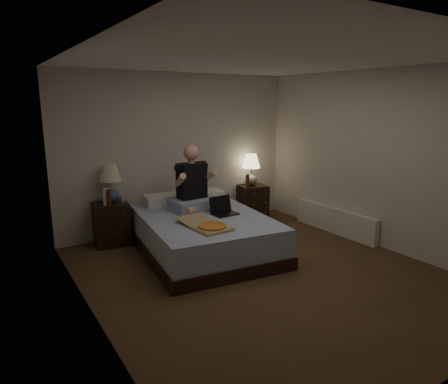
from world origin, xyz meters
TOP-DOWN VIEW (x-y plane):
  - floor at (0.00, 0.00)m, footprint 4.00×4.50m
  - ceiling at (0.00, 0.00)m, footprint 4.00×4.50m
  - wall_back at (0.00, 2.25)m, footprint 4.00×0.00m
  - wall_left at (-2.00, 0.00)m, footprint 0.00×4.50m
  - wall_right at (2.00, 0.00)m, footprint 0.00×4.50m
  - bed at (-0.26, 1.02)m, footprint 1.82×2.27m
  - nightstand_left at (-1.24, 2.02)m, footprint 0.51×0.47m
  - nightstand_right at (1.32, 2.02)m, footprint 0.50×0.46m
  - lamp_left at (-1.21, 2.05)m, footprint 0.34×0.34m
  - lamp_right at (1.29, 2.05)m, footprint 0.40×0.40m
  - water_bottle at (-1.33, 1.92)m, footprint 0.07×0.07m
  - soda_can at (-1.08, 1.94)m, footprint 0.07×0.07m
  - beer_bottle_left at (-1.29, 1.86)m, footprint 0.06×0.06m
  - beer_bottle_right at (1.14, 1.94)m, footprint 0.06×0.06m
  - person at (-0.21, 1.38)m, footprint 0.69×0.55m
  - laptop at (0.03, 0.91)m, footprint 0.36×0.30m
  - pizza_box at (-0.47, 0.42)m, footprint 0.46×0.79m
  - radiator at (1.93, 0.65)m, footprint 0.10×1.60m

SIDE VIEW (x-z plane):
  - floor at x=0.00m, z-range 0.00..0.00m
  - radiator at x=1.93m, z-range 0.00..0.40m
  - bed at x=-0.26m, z-range 0.00..0.52m
  - nightstand_right at x=1.32m, z-range 0.00..0.60m
  - nightstand_left at x=-1.24m, z-range 0.00..0.62m
  - pizza_box at x=-0.47m, z-range 0.52..0.60m
  - laptop at x=0.03m, z-range 0.52..0.76m
  - soda_can at x=-1.08m, z-range 0.62..0.72m
  - beer_bottle_right at x=1.14m, z-range 0.60..0.83m
  - beer_bottle_left at x=-1.29m, z-range 0.62..0.85m
  - water_bottle at x=-1.33m, z-range 0.62..0.87m
  - lamp_right at x=1.29m, z-range 0.60..1.16m
  - lamp_left at x=-1.21m, z-range 0.62..1.18m
  - person at x=-0.21m, z-range 0.52..1.45m
  - wall_back at x=0.00m, z-range 0.00..2.50m
  - wall_left at x=-2.00m, z-range 0.00..2.50m
  - wall_right at x=2.00m, z-range 0.00..2.50m
  - ceiling at x=0.00m, z-range 2.50..2.50m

